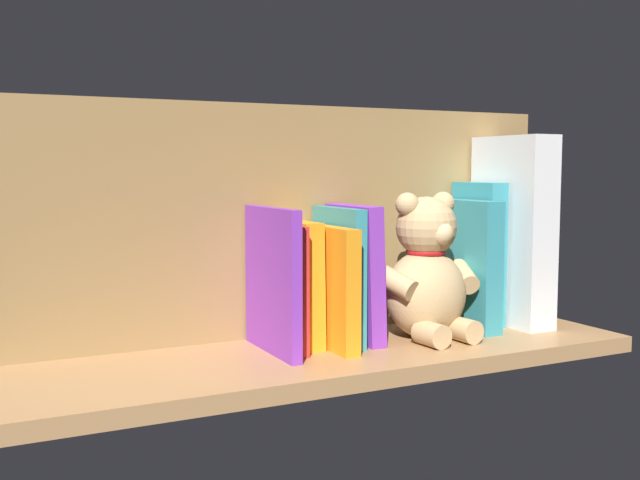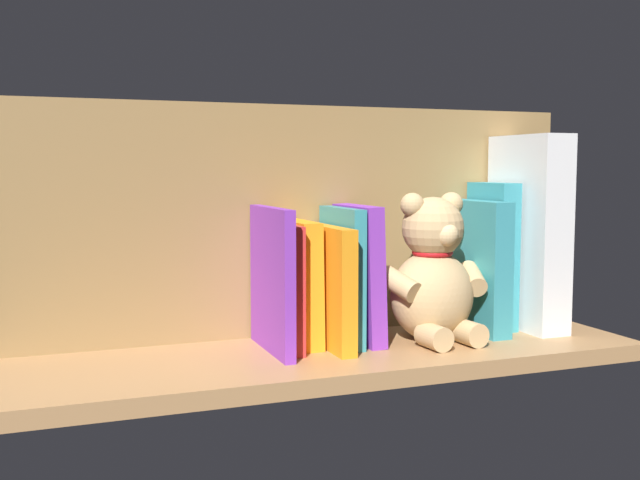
{
  "view_description": "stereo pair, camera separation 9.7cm",
  "coord_description": "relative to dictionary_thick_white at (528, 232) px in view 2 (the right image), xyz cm",
  "views": [
    {
      "loc": [
        43.02,
        86.29,
        23.6
      ],
      "look_at": [
        0.0,
        0.0,
        14.38
      ],
      "focal_mm": 42.32,
      "sensor_mm": 36.0,
      "label": 1
    },
    {
      "loc": [
        34.16,
        90.17,
        23.6
      ],
      "look_at": [
        0.0,
        0.0,
        14.38
      ],
      "focal_mm": 42.32,
      "sensor_mm": 36.0,
      "label": 2
    }
  ],
  "objects": [
    {
      "name": "ground_plane",
      "position": [
        33.53,
        2.05,
        -15.28
      ],
      "size": [
        85.55,
        25.34,
        2.2
      ],
      "primitive_type": "cube",
      "color": "#A87A4C"
    },
    {
      "name": "shelf_back_panel",
      "position": [
        33.53,
        -8.37,
        1.99
      ],
      "size": [
        85.55,
        1.5,
        32.33
      ],
      "primitive_type": "cube",
      "color": "olive",
      "rests_on": "ground_plane"
    },
    {
      "name": "dictionary_thick_white",
      "position": [
        0.0,
        0.0,
        0.0
      ],
      "size": [
        4.95,
        14.24,
        28.36
      ],
      "primitive_type": "cube",
      "color": "silver",
      "rests_on": "ground_plane"
    },
    {
      "name": "book_0",
      "position": [
        4.57,
        -2.36,
        -3.45
      ],
      "size": [
        3.01,
        9.73,
        21.45
      ],
      "primitive_type": "cube",
      "color": "teal",
      "rests_on": "ground_plane"
    },
    {
      "name": "book_1",
      "position": [
        8.21,
        -0.55,
        -4.7
      ],
      "size": [
        3.1,
        13.35,
        18.95
      ],
      "primitive_type": "cube",
      "color": "teal",
      "rests_on": "ground_plane"
    },
    {
      "name": "teddy_bear",
      "position": [
        17.07,
        1.96,
        -5.25
      ],
      "size": [
        16.44,
        13.42,
        20.3
      ],
      "rotation": [
        0.0,
        0.0,
        0.07
      ],
      "color": "tan",
      "rests_on": "ground_plane"
    },
    {
      "name": "book_2",
      "position": [
        26.68,
        -0.99,
        -4.89
      ],
      "size": [
        2.96,
        12.46,
        18.65
      ],
      "primitive_type": "cube",
      "rotation": [
        0.0,
        0.04,
        0.0
      ],
      "color": "purple",
      "rests_on": "ground_plane"
    },
    {
      "name": "book_3",
      "position": [
        29.26,
        -0.92,
        -5.02
      ],
      "size": [
        1.72,
        12.61,
        18.32
      ],
      "primitive_type": "cube",
      "color": "teal",
      "rests_on": "ground_plane"
    },
    {
      "name": "book_4",
      "position": [
        31.8,
        0.37,
        -6.16
      ],
      "size": [
        2.22,
        15.18,
        16.04
      ],
      "primitive_type": "cube",
      "rotation": [
        0.0,
        0.0,
        0.0
      ],
      "color": "orange",
      "rests_on": "ground_plane"
    },
    {
      "name": "book_5",
      "position": [
        34.77,
        -1.84,
        -5.87
      ],
      "size": [
        2.88,
        10.76,
        16.66
      ],
      "primitive_type": "cube",
      "rotation": [
        0.0,
        0.02,
        0.0
      ],
      "color": "orange",
      "rests_on": "ground_plane"
    },
    {
      "name": "book_6",
      "position": [
        37.45,
        -0.89,
        -5.98
      ],
      "size": [
        1.57,
        12.67,
        16.4
      ],
      "primitive_type": "cube",
      "color": "red",
      "rests_on": "ground_plane"
    },
    {
      "name": "book_7",
      "position": [
        39.54,
        0.41,
        -4.86
      ],
      "size": [
        1.42,
        15.25,
        18.63
      ],
      "primitive_type": "cube",
      "color": "purple",
      "rests_on": "ground_plane"
    }
  ]
}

